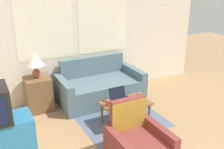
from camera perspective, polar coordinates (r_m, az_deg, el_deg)
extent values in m
cube|color=silver|center=(5.48, -7.31, 8.43)|extent=(5.92, 0.05, 2.60)
cube|color=white|center=(5.22, -14.52, 10.15)|extent=(1.10, 0.01, 1.30)
cube|color=white|center=(5.62, -2.06, 11.46)|extent=(1.10, 0.01, 1.30)
cube|color=slate|center=(5.09, -0.08, -7.91)|extent=(1.47, 2.00, 0.01)
cube|color=slate|center=(5.42, -2.47, -3.52)|extent=(1.43, 0.91, 0.45)
cube|color=slate|center=(5.68, -4.21, -0.21)|extent=(1.43, 0.12, 0.86)
cube|color=slate|center=(5.14, -10.42, -4.34)|extent=(0.14, 0.91, 0.60)
cube|color=slate|center=(5.74, 4.59, -1.37)|extent=(0.14, 0.91, 0.60)
cube|color=brown|center=(3.78, 3.35, -11.25)|extent=(0.51, 0.10, 0.87)
cube|color=brown|center=(3.79, 10.03, -14.42)|extent=(0.10, 0.76, 0.54)
cube|color=#A87F28|center=(3.68, 3.82, -10.25)|extent=(0.53, 0.01, 0.63)
cube|color=brown|center=(5.22, -15.69, -4.08)|extent=(0.46, 0.46, 0.65)
ellipsoid|color=brown|center=(5.06, -16.14, 0.23)|extent=(0.15, 0.15, 0.18)
cylinder|color=tan|center=(5.03, -16.27, 1.53)|extent=(0.02, 0.02, 0.06)
cone|color=white|center=(4.98, -16.44, 3.22)|extent=(0.32, 0.32, 0.25)
cube|color=brown|center=(4.51, 2.98, -6.24)|extent=(0.82, 0.51, 0.03)
cylinder|color=brown|center=(4.30, 0.14, -10.77)|extent=(0.04, 0.04, 0.38)
cylinder|color=brown|center=(4.64, 8.09, -8.54)|extent=(0.04, 0.04, 0.38)
cylinder|color=brown|center=(4.62, -2.23, -8.46)|extent=(0.04, 0.04, 0.38)
cylinder|color=brown|center=(4.93, 5.35, -6.57)|extent=(0.04, 0.04, 0.38)
cube|color=#B7B7BC|center=(4.43, 2.06, -6.37)|extent=(0.30, 0.24, 0.02)
cube|color=black|center=(4.50, 1.14, -4.21)|extent=(0.30, 0.07, 0.23)
cylinder|color=#B23D38|center=(4.68, 5.88, -4.50)|extent=(0.09, 0.09, 0.09)
cylinder|color=#B23D38|center=(4.36, -0.85, -6.23)|extent=(0.08, 0.08, 0.10)
cylinder|color=white|center=(4.22, 0.39, -7.19)|extent=(0.09, 0.09, 0.10)
cube|color=#3D7A4C|center=(4.56, 5.53, -5.58)|extent=(0.19, 0.15, 0.04)
cube|color=black|center=(4.66, 3.61, -5.03)|extent=(0.06, 0.15, 0.02)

